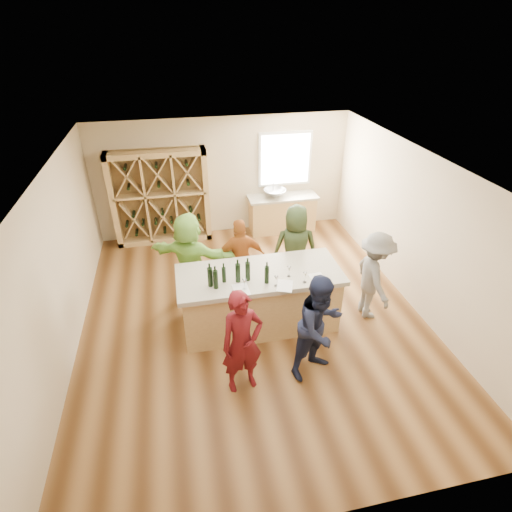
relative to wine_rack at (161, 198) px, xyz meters
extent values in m
cube|color=brown|center=(1.50, -3.27, -1.15)|extent=(6.00, 7.00, 0.10)
cube|color=white|center=(1.50, -3.27, 1.75)|extent=(6.00, 7.00, 0.10)
cube|color=#CAB592|center=(1.50, 0.28, 0.30)|extent=(6.00, 0.10, 2.80)
cube|color=#CAB592|center=(1.50, -6.82, 0.30)|extent=(6.00, 0.10, 2.80)
cube|color=#CAB592|center=(-1.55, -3.27, 0.30)|extent=(0.10, 7.00, 2.80)
cube|color=#CAB592|center=(4.55, -3.27, 0.30)|extent=(0.10, 7.00, 2.80)
cube|color=white|center=(3.00, 0.20, 0.65)|extent=(1.30, 0.06, 1.30)
cube|color=white|center=(3.00, 0.17, 0.65)|extent=(1.18, 0.01, 1.18)
cube|color=tan|center=(0.00, 0.00, 0.00)|extent=(2.20, 0.45, 2.20)
cube|color=tan|center=(2.90, -0.07, -0.67)|extent=(1.60, 0.58, 0.86)
cube|color=#A69D88|center=(2.90, -0.07, -0.21)|extent=(1.70, 0.62, 0.06)
imported|color=silver|center=(2.70, -0.07, -0.09)|extent=(0.54, 0.54, 0.19)
cylinder|color=silver|center=(2.70, 0.11, -0.03)|extent=(0.02, 0.02, 0.30)
cube|color=tan|center=(1.57, -3.49, -0.60)|extent=(2.60, 1.00, 1.00)
cube|color=#A69D88|center=(1.57, -3.49, -0.06)|extent=(2.72, 1.12, 0.08)
cylinder|color=black|center=(0.74, -3.69, 0.14)|extent=(0.08, 0.08, 0.33)
cylinder|color=black|center=(0.82, -3.76, 0.14)|extent=(0.09, 0.09, 0.32)
cylinder|color=black|center=(0.97, -3.62, 0.11)|extent=(0.08, 0.08, 0.26)
cylinder|color=black|center=(1.18, -3.66, 0.14)|extent=(0.09, 0.09, 0.32)
cylinder|color=black|center=(1.34, -3.65, 0.14)|extent=(0.09, 0.09, 0.33)
cone|color=white|center=(1.24, -3.89, 0.07)|extent=(0.09, 0.09, 0.18)
cone|color=white|center=(1.75, -3.90, 0.07)|extent=(0.08, 0.08, 0.17)
cone|color=white|center=(2.21, -3.90, 0.07)|extent=(0.09, 0.09, 0.18)
cone|color=white|center=(2.01, -3.68, 0.07)|extent=(0.09, 0.09, 0.19)
cube|color=white|center=(1.19, -3.89, -0.02)|extent=(0.25, 0.34, 0.00)
cube|color=white|center=(1.88, -3.93, -0.02)|extent=(0.34, 0.39, 0.00)
cube|color=white|center=(2.46, -3.83, -0.02)|extent=(0.25, 0.32, 0.00)
imported|color=#590F14|center=(1.04, -4.78, -0.27)|extent=(0.68, 0.55, 1.67)
imported|color=#191E38|center=(2.20, -4.71, -0.25)|extent=(0.94, 0.77, 1.70)
imported|color=slate|center=(3.57, -3.63, -0.27)|extent=(0.54, 1.09, 1.65)
imported|color=#994C19|center=(1.42, -2.55, -0.30)|extent=(0.95, 0.49, 1.60)
imported|color=#263319|center=(2.49, -2.51, -0.22)|extent=(0.94, 0.70, 1.76)
imported|color=#8CC64C|center=(0.49, -2.48, -0.21)|extent=(1.74, 1.23, 1.78)
cylinder|color=black|center=(1.62, -3.79, 0.13)|extent=(0.07, 0.07, 0.30)
camera|label=1|loc=(0.39, -8.82, 3.62)|focal=28.00mm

